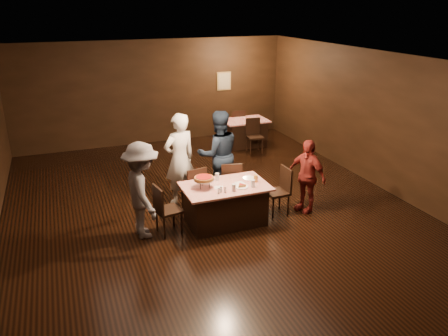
{
  "coord_description": "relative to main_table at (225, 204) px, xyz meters",
  "views": [
    {
      "loc": [
        -2.64,
        -7.57,
        3.98
      ],
      "look_at": [
        0.17,
        -0.3,
        1.0
      ],
      "focal_mm": 35.0,
      "sensor_mm": 36.0,
      "label": 1
    }
  ],
  "objects": [
    {
      "name": "plate_with_slice",
      "position": [
        0.25,
        -0.18,
        0.41
      ],
      "size": [
        0.25,
        0.25,
        0.06
      ],
      "color": "white",
      "rests_on": "main_table"
    },
    {
      "name": "chair_far_right",
      "position": [
        0.4,
        0.75,
        0.09
      ],
      "size": [
        0.5,
        0.5,
        0.95
      ],
      "primitive_type": "cube",
      "rotation": [
        0.0,
        0.0,
        2.94
      ],
      "color": "black",
      "rests_on": "ground"
    },
    {
      "name": "main_table",
      "position": [
        0.0,
        0.0,
        0.0
      ],
      "size": [
        1.6,
        1.0,
        0.77
      ],
      "primitive_type": "cube",
      "color": "#A6160B",
      "rests_on": "ground"
    },
    {
      "name": "pizza_stand",
      "position": [
        -0.4,
        0.05,
        0.57
      ],
      "size": [
        0.38,
        0.38,
        0.22
      ],
      "color": "black",
      "rests_on": "main_table"
    },
    {
      "name": "napkin_center",
      "position": [
        0.3,
        0.0,
        0.39
      ],
      "size": [
        0.19,
        0.19,
        0.01
      ],
      "primitive_type": "cube",
      "rotation": [
        0.0,
        0.0,
        0.21
      ],
      "color": "white",
      "rests_on": "main_table"
    },
    {
      "name": "napkin_left",
      "position": [
        -0.15,
        -0.05,
        0.39
      ],
      "size": [
        0.21,
        0.21,
        0.01
      ],
      "primitive_type": "cube",
      "rotation": [
        0.0,
        0.0,
        -0.35
      ],
      "color": "white",
      "rests_on": "main_table"
    },
    {
      "name": "plate_empty",
      "position": [
        0.55,
        0.15,
        0.39
      ],
      "size": [
        0.25,
        0.25,
        0.01
      ],
      "primitive_type": "cylinder",
      "color": "white",
      "rests_on": "main_table"
    },
    {
      "name": "diner_grey_knit",
      "position": [
        -1.54,
        0.08,
        0.49
      ],
      "size": [
        0.72,
        1.17,
        1.76
      ],
      "primitive_type": "imported",
      "rotation": [
        0.0,
        0.0,
        1.63
      ],
      "color": "slate",
      "rests_on": "ground"
    },
    {
      "name": "glass_front_left",
      "position": [
        0.05,
        -0.3,
        0.46
      ],
      "size": [
        0.08,
        0.08,
        0.14
      ],
      "primitive_type": "cylinder",
      "color": "silver",
      "rests_on": "main_table"
    },
    {
      "name": "diner_navy_hoodie",
      "position": [
        0.33,
        1.24,
        0.56
      ],
      "size": [
        0.97,
        0.79,
        1.89
      ],
      "primitive_type": "imported",
      "rotation": [
        0.0,
        0.0,
        3.06
      ],
      "color": "#162132",
      "rests_on": "ground"
    },
    {
      "name": "chair_end_right",
      "position": [
        1.1,
        0.0,
        0.09
      ],
      "size": [
        0.43,
        0.43,
        0.95
      ],
      "primitive_type": "cube",
      "rotation": [
        0.0,
        0.0,
        -1.54
      ],
      "color": "black",
      "rests_on": "ground"
    },
    {
      "name": "glass_amber",
      "position": [
        0.6,
        -0.05,
        0.46
      ],
      "size": [
        0.08,
        0.08,
        0.14
      ],
      "primitive_type": "cylinder",
      "color": "#BF7F26",
      "rests_on": "main_table"
    },
    {
      "name": "chair_end_left",
      "position": [
        -1.1,
        0.0,
        0.09
      ],
      "size": [
        0.49,
        0.49,
        0.95
      ],
      "primitive_type": "cube",
      "rotation": [
        0.0,
        0.0,
        1.75
      ],
      "color": "black",
      "rests_on": "ground"
    },
    {
      "name": "room",
      "position": [
        -0.08,
        0.61,
        1.75
      ],
      "size": [
        10.0,
        10.04,
        3.02
      ],
      "color": "black",
      "rests_on": "ground"
    },
    {
      "name": "back_table",
      "position": [
        2.29,
        4.3,
        0.0
      ],
      "size": [
        1.3,
        0.9,
        0.77
      ],
      "primitive_type": "cube",
      "color": "#AC0B12",
      "rests_on": "ground"
    },
    {
      "name": "glass_back",
      "position": [
        -0.05,
        0.3,
        0.46
      ],
      "size": [
        0.08,
        0.08,
        0.14
      ],
      "primitive_type": "cylinder",
      "color": "silver",
      "rests_on": "main_table"
    },
    {
      "name": "chair_back_far",
      "position": [
        2.29,
        4.9,
        0.09
      ],
      "size": [
        0.46,
        0.46,
        0.95
      ],
      "primitive_type": "cube",
      "rotation": [
        0.0,
        0.0,
        3.05
      ],
      "color": "black",
      "rests_on": "ground"
    },
    {
      "name": "glass_front_right",
      "position": [
        0.45,
        -0.25,
        0.46
      ],
      "size": [
        0.08,
        0.08,
        0.14
      ],
      "primitive_type": "cylinder",
      "color": "silver",
      "rests_on": "main_table"
    },
    {
      "name": "diner_red_shirt",
      "position": [
        1.7,
        -0.08,
        0.36
      ],
      "size": [
        0.66,
        0.95,
        1.5
      ],
      "primitive_type": "imported",
      "rotation": [
        0.0,
        0.0,
        -1.2
      ],
      "color": "maroon",
      "rests_on": "ground"
    },
    {
      "name": "chair_back_near",
      "position": [
        2.29,
        3.6,
        0.09
      ],
      "size": [
        0.47,
        0.47,
        0.95
      ],
      "primitive_type": "cube",
      "rotation": [
        0.0,
        0.0,
        -0.12
      ],
      "color": "black",
      "rests_on": "ground"
    },
    {
      "name": "chair_far_left",
      "position": [
        -0.4,
        0.75,
        0.09
      ],
      "size": [
        0.48,
        0.48,
        0.95
      ],
      "primitive_type": "cube",
      "rotation": [
        0.0,
        0.0,
        3.3
      ],
      "color": "black",
      "rests_on": "ground"
    },
    {
      "name": "condiments",
      "position": [
        -0.18,
        -0.28,
        0.43
      ],
      "size": [
        0.17,
        0.1,
        0.09
      ],
      "color": "silver",
      "rests_on": "main_table"
    },
    {
      "name": "diner_white_jacket",
      "position": [
        -0.54,
        1.18,
        0.58
      ],
      "size": [
        0.8,
        0.63,
        1.93
      ],
      "primitive_type": "imported",
      "rotation": [
        0.0,
        0.0,
        3.41
      ],
      "color": "silver",
      "rests_on": "ground"
    }
  ]
}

